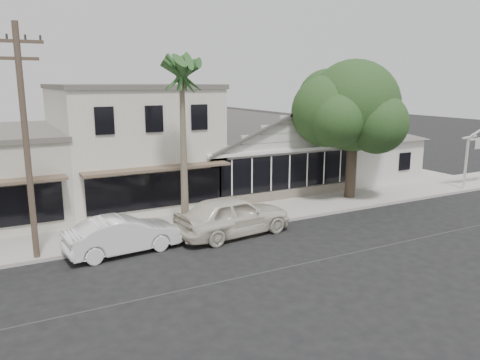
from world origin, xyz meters
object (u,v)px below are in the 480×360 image
car_0 (233,215)px  utility_pole (26,139)px  shade_tree (350,108)px  car_1 (123,235)px

car_0 → utility_pole: bearing=77.9°
car_0 → shade_tree: bearing=-78.8°
utility_pole → car_0: bearing=-5.7°
car_0 → car_1: 5.00m
utility_pole → shade_tree: utility_pole is taller
car_0 → car_1: size_ratio=1.18×
car_1 → shade_tree: (14.12, 2.78, 4.61)m
shade_tree → utility_pole: bearing=-173.2°
car_0 → car_1: (-5.00, 0.11, -0.17)m
utility_pole → car_0: utility_pole is taller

